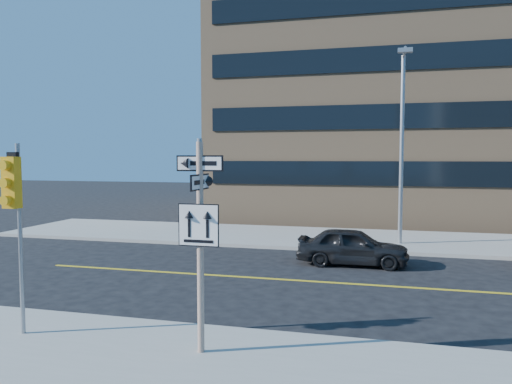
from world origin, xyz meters
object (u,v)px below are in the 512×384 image
(streetlight_a, at_px, (402,136))
(traffic_signal, at_px, (13,198))
(sign_pole, at_px, (200,233))
(parked_car_a, at_px, (352,246))

(streetlight_a, bearing_deg, traffic_signal, -120.80)
(traffic_signal, xyz_separation_m, streetlight_a, (8.00, 13.42, 1.73))
(sign_pole, bearing_deg, traffic_signal, -177.89)
(traffic_signal, bearing_deg, sign_pole, 2.11)
(sign_pole, bearing_deg, parked_car_a, 76.38)
(parked_car_a, distance_m, streetlight_a, 5.97)
(parked_car_a, bearing_deg, streetlight_a, -24.26)
(traffic_signal, distance_m, streetlight_a, 15.72)
(parked_car_a, xyz_separation_m, streetlight_a, (1.75, 3.99, 4.08))
(sign_pole, distance_m, traffic_signal, 4.05)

